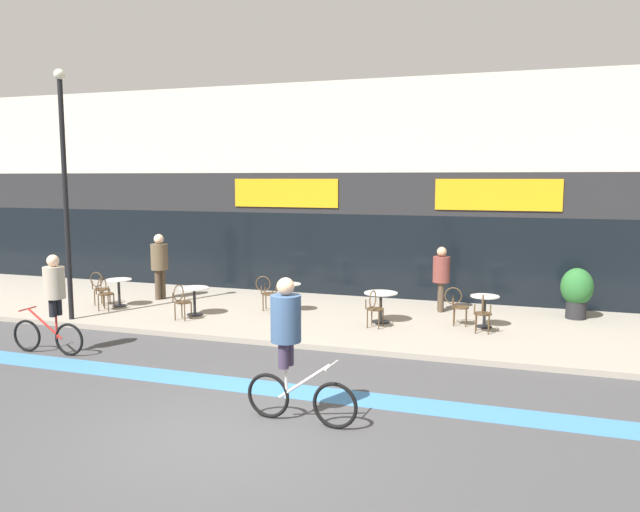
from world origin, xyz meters
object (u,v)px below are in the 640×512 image
at_px(bistro_table_3, 381,301).
at_px(cafe_chair_4_near, 483,311).
at_px(cafe_chair_1_near, 181,299).
at_px(planter_pot, 577,290).
at_px(pedestrian_far_end, 441,273).
at_px(bistro_table_1, 194,295).
at_px(cyclist_1, 52,297).
at_px(cafe_chair_0_near, 104,291).
at_px(cafe_chair_4_side, 457,304).
at_px(cafe_chair_0_side, 100,286).
at_px(cyclist_0, 290,339).
at_px(bistro_table_0, 119,287).
at_px(cafe_chair_2_near, 280,296).
at_px(bistro_table_2, 289,292).
at_px(cafe_chair_2_side, 267,291).
at_px(cafe_chair_3_near, 374,306).
at_px(lamp_post, 65,180).
at_px(pedestrian_near_end, 159,261).
at_px(bistro_table_4, 485,305).

xyz_separation_m(bistro_table_3, cafe_chair_4_near, (2.40, -0.34, -0.01)).
distance_m(cafe_chair_1_near, planter_pot, 9.70).
height_order(cafe_chair_1_near, pedestrian_far_end, pedestrian_far_end).
xyz_separation_m(bistro_table_1, pedestrian_far_end, (5.84, 2.43, 0.49)).
relative_size(bistro_table_1, cyclist_1, 0.36).
height_order(bistro_table_3, cafe_chair_0_near, cafe_chair_0_near).
relative_size(cafe_chair_0_near, cafe_chair_4_side, 1.00).
relative_size(cafe_chair_0_side, cyclist_0, 0.42).
xyz_separation_m(bistro_table_0, bistro_table_3, (7.13, 0.41, 0.00)).
bearing_deg(cafe_chair_0_side, bistro_table_0, 0.98).
xyz_separation_m(cafe_chair_2_near, cafe_chair_4_side, (4.29, 0.49, 0.00)).
xyz_separation_m(cafe_chair_0_side, pedestrian_far_end, (8.95, 2.12, 0.49)).
relative_size(bistro_table_2, cafe_chair_0_side, 0.82).
xyz_separation_m(cafe_chair_1_near, pedestrian_far_end, (5.85, 3.06, 0.49)).
relative_size(bistro_table_0, cafe_chair_0_side, 0.82).
distance_m(cafe_chair_2_side, pedestrian_far_end, 4.56).
bearing_deg(cafe_chair_4_side, cafe_chair_3_near, -155.84).
bearing_deg(cafe_chair_4_side, cafe_chair_1_near, -168.64).
xyz_separation_m(cafe_chair_3_near, lamp_post, (-7.28, -1.47, 2.89)).
distance_m(bistro_table_2, cyclist_0, 7.08).
xyz_separation_m(cafe_chair_0_side, cafe_chair_4_near, (10.15, 0.07, 0.00)).
relative_size(cafe_chair_2_near, cafe_chair_2_side, 1.00).
bearing_deg(cafe_chair_3_near, planter_pot, -53.02).
height_order(bistro_table_2, lamp_post, lamp_post).
bearing_deg(cafe_chair_2_near, bistro_table_2, -2.14).
relative_size(cafe_chair_1_near, pedestrian_far_end, 0.53).
bearing_deg(cafe_chair_0_near, cafe_chair_0_side, 38.59).
distance_m(cafe_chair_0_side, cafe_chair_1_near, 3.24).
relative_size(cafe_chair_1_near, lamp_post, 0.15).
relative_size(cafe_chair_2_side, cyclist_1, 0.44).
distance_m(bistro_table_2, pedestrian_near_end, 4.18).
height_order(cafe_chair_3_near, cafe_chair_4_near, same).
bearing_deg(cafe_chair_4_side, planter_pot, 28.49).
distance_m(cafe_chair_0_side, cafe_chair_4_side, 9.55).
bearing_deg(bistro_table_1, cafe_chair_2_side, 37.16).
bearing_deg(pedestrian_near_end, cafe_chair_2_near, 177.78).
height_order(cafe_chair_4_side, planter_pot, planter_pot).
height_order(cyclist_0, pedestrian_far_end, cyclist_0).
relative_size(bistro_table_4, lamp_post, 0.12).
xyz_separation_m(cyclist_0, pedestrian_far_end, (1.13, 7.85, -0.13)).
distance_m(cafe_chair_0_near, planter_pot, 11.97).
xyz_separation_m(planter_pot, cyclist_0, (-4.41, -8.08, 0.43)).
bearing_deg(cafe_chair_4_near, bistro_table_2, 80.18).
xyz_separation_m(bistro_table_1, cafe_chair_0_near, (-2.48, -0.32, 0.01)).
xyz_separation_m(bistro_table_4, lamp_post, (-9.69, -2.38, 2.88)).
relative_size(bistro_table_4, cafe_chair_0_side, 0.82).
bearing_deg(cafe_chair_0_near, cafe_chair_1_near, -103.93).
distance_m(lamp_post, pedestrian_near_end, 3.76).
xyz_separation_m(cafe_chair_4_side, pedestrian_far_end, (-0.57, 1.42, 0.49)).
distance_m(cafe_chair_1_near, cafe_chair_4_near, 7.12).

